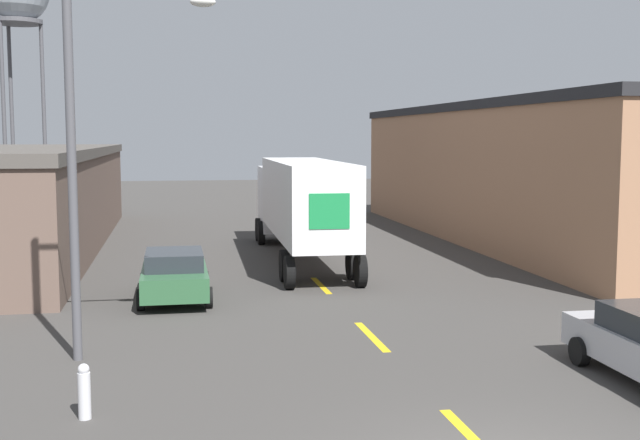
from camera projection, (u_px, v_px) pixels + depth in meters
road_centerline at (372, 336)px, 19.61m from camera, size 0.20×16.68×0.01m
warehouse_right at (570, 171)px, 38.45m from camera, size 12.55×29.62×6.42m
semi_truck at (300, 200)px, 31.68m from camera, size 2.92×14.16×3.96m
parked_car_left_far at (175, 274)px, 23.93m from camera, size 2.11×4.41×1.49m
street_lamp at (91, 144)px, 17.14m from camera, size 3.21×0.32×8.01m
fire_hydrant at (84, 391)px, 13.84m from camera, size 0.22×0.22×0.98m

